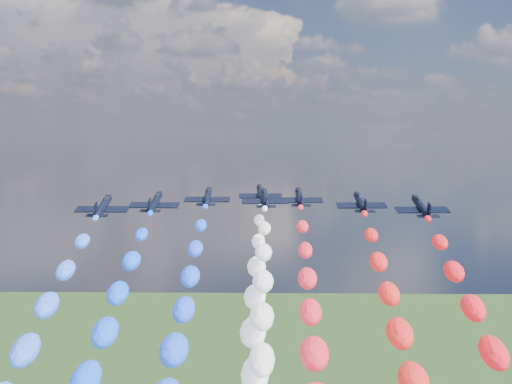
# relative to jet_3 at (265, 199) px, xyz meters

# --- Properties ---
(jet_0) EXTENTS (9.88, 13.48, 6.32)m
(jet_0) POSITION_rel_jet_3_xyz_m (-30.12, -16.86, 0.00)
(jet_0) COLOR black
(jet_1) EXTENTS (10.32, 13.79, 6.32)m
(jet_1) POSITION_rel_jet_3_xyz_m (-21.74, -8.90, 0.00)
(jet_1) COLOR black
(jet_2) EXTENTS (9.86, 13.46, 6.32)m
(jet_2) POSITION_rel_jet_3_xyz_m (-12.48, 3.70, 0.00)
(jet_2) COLOR black
(jet_3) EXTENTS (10.56, 13.96, 6.32)m
(jet_3) POSITION_rel_jet_3_xyz_m (0.00, 0.00, 0.00)
(jet_3) COLOR black
(jet_4) EXTENTS (10.47, 13.90, 6.32)m
(jet_4) POSITION_rel_jet_3_xyz_m (-1.21, 13.00, 0.00)
(jet_4) COLOR black
(jet_5) EXTENTS (10.14, 13.66, 6.32)m
(jet_5) POSITION_rel_jet_3_xyz_m (7.33, 2.54, 0.00)
(jet_5) COLOR black
(jet_6) EXTENTS (10.50, 13.92, 6.32)m
(jet_6) POSITION_rel_jet_3_xyz_m (18.92, -8.64, 0.00)
(jet_6) COLOR black
(jet_7) EXTENTS (10.68, 14.04, 6.32)m
(jet_7) POSITION_rel_jet_3_xyz_m (29.04, -16.69, 0.00)
(jet_7) COLOR black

